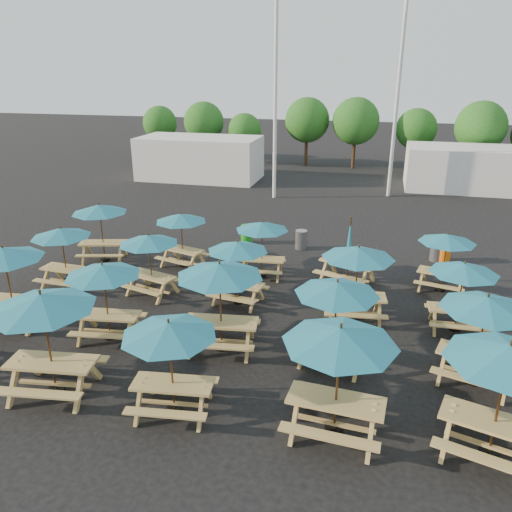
% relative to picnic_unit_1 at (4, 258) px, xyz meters
% --- Properties ---
extents(ground, '(120.00, 120.00, 0.00)m').
position_rel_picnic_unit_1_xyz_m(ground, '(6.27, 2.93, -2.10)').
color(ground, black).
rests_on(ground, ground).
extents(picnic_unit_1, '(2.43, 2.43, 2.43)m').
position_rel_picnic_unit_1_xyz_m(picnic_unit_1, '(0.00, 0.00, 0.00)').
color(picnic_unit_1, tan).
rests_on(picnic_unit_1, ground).
extents(picnic_unit_2, '(2.09, 2.09, 2.16)m').
position_rel_picnic_unit_1_xyz_m(picnic_unit_2, '(-0.03, 2.72, -0.23)').
color(picnic_unit_2, tan).
rests_on(picnic_unit_2, ground).
extents(picnic_unit_3, '(2.56, 2.56, 2.29)m').
position_rel_picnic_unit_1_xyz_m(picnic_unit_3, '(-0.11, 5.33, -0.12)').
color(picnic_unit_3, tan).
rests_on(picnic_unit_3, ground).
extents(picnic_unit_4, '(2.64, 2.64, 2.58)m').
position_rel_picnic_unit_1_xyz_m(picnic_unit_4, '(3.19, -2.68, 0.13)').
color(picnic_unit_4, tan).
rests_on(picnic_unit_4, ground).
extents(picnic_unit_5, '(2.30, 2.30, 2.24)m').
position_rel_picnic_unit_1_xyz_m(picnic_unit_5, '(3.14, -0.07, -0.16)').
color(picnic_unit_5, tan).
rests_on(picnic_unit_5, ground).
extents(picnic_unit_6, '(2.38, 2.38, 2.12)m').
position_rel_picnic_unit_1_xyz_m(picnic_unit_6, '(3.08, 2.88, -0.27)').
color(picnic_unit_6, tan).
rests_on(picnic_unit_6, ground).
extents(picnic_unit_7, '(2.38, 2.38, 2.10)m').
position_rel_picnic_unit_1_xyz_m(picnic_unit_7, '(3.13, 5.51, -0.28)').
color(picnic_unit_7, tan).
rests_on(picnic_unit_7, ground).
extents(picnic_unit_8, '(2.29, 2.29, 2.25)m').
position_rel_picnic_unit_1_xyz_m(picnic_unit_8, '(6.15, -2.65, -0.15)').
color(picnic_unit_8, tan).
rests_on(picnic_unit_8, ground).
extents(picnic_unit_9, '(2.55, 2.55, 2.49)m').
position_rel_picnic_unit_1_xyz_m(picnic_unit_9, '(6.37, 0.15, 0.06)').
color(picnic_unit_9, tan).
rests_on(picnic_unit_9, ground).
extents(picnic_unit_10, '(2.18, 2.18, 2.10)m').
position_rel_picnic_unit_1_xyz_m(picnic_unit_10, '(6.04, 2.95, -0.28)').
color(picnic_unit_10, tan).
rests_on(picnic_unit_10, ground).
extents(picnic_unit_11, '(2.05, 2.05, 2.08)m').
position_rel_picnic_unit_1_xyz_m(picnic_unit_11, '(6.27, 5.29, -0.30)').
color(picnic_unit_11, tan).
rests_on(picnic_unit_11, ground).
extents(picnic_unit_12, '(2.47, 2.47, 2.51)m').
position_rel_picnic_unit_1_xyz_m(picnic_unit_12, '(9.66, -2.50, 0.07)').
color(picnic_unit_12, tan).
rests_on(picnic_unit_12, ground).
extents(picnic_unit_13, '(2.44, 2.44, 2.31)m').
position_rel_picnic_unit_1_xyz_m(picnic_unit_13, '(9.37, 0.13, -0.10)').
color(picnic_unit_13, tan).
rests_on(picnic_unit_13, ground).
extents(picnic_unit_14, '(2.38, 2.38, 2.33)m').
position_rel_picnic_unit_1_xyz_m(picnic_unit_14, '(9.74, 2.73, -0.09)').
color(picnic_unit_14, tan).
rests_on(picnic_unit_14, ground).
extents(picnic_unit_15, '(2.35, 2.21, 2.44)m').
position_rel_picnic_unit_1_xyz_m(picnic_unit_15, '(9.34, 5.42, -1.10)').
color(picnic_unit_15, tan).
rests_on(picnic_unit_15, ground).
extents(picnic_unit_16, '(2.87, 2.87, 2.53)m').
position_rel_picnic_unit_1_xyz_m(picnic_unit_16, '(12.67, -2.45, 0.09)').
color(picnic_unit_16, tan).
rests_on(picnic_unit_16, ground).
extents(picnic_unit_17, '(2.64, 2.64, 2.31)m').
position_rel_picnic_unit_1_xyz_m(picnic_unit_17, '(12.76, 0.11, -0.10)').
color(picnic_unit_17, tan).
rests_on(picnic_unit_17, ground).
extents(picnic_unit_18, '(2.00, 2.00, 2.10)m').
position_rel_picnic_unit_1_xyz_m(picnic_unit_18, '(12.65, 2.75, -0.29)').
color(picnic_unit_18, tan).
rests_on(picnic_unit_18, ground).
extents(picnic_unit_19, '(2.28, 2.28, 2.05)m').
position_rel_picnic_unit_1_xyz_m(picnic_unit_19, '(12.50, 5.52, -0.33)').
color(picnic_unit_19, tan).
rests_on(picnic_unit_19, ground).
extents(waste_bin_0, '(0.50, 0.50, 0.80)m').
position_rel_picnic_unit_1_xyz_m(waste_bin_0, '(4.79, 8.71, -1.71)').
color(waste_bin_0, '#1B971B').
rests_on(waste_bin_0, ground).
extents(waste_bin_1, '(0.50, 0.50, 0.80)m').
position_rel_picnic_unit_1_xyz_m(waste_bin_1, '(7.20, 8.55, -1.71)').
color(waste_bin_1, gray).
rests_on(waste_bin_1, ground).
extents(waste_bin_2, '(0.50, 0.50, 0.80)m').
position_rel_picnic_unit_1_xyz_m(waste_bin_2, '(12.87, 8.39, -1.71)').
color(waste_bin_2, orange).
rests_on(waste_bin_2, ground).
extents(waste_bin_3, '(0.50, 0.50, 0.80)m').
position_rel_picnic_unit_1_xyz_m(waste_bin_3, '(12.58, 8.45, -1.71)').
color(waste_bin_3, gray).
rests_on(waste_bin_3, ground).
extents(mast_0, '(0.20, 0.20, 12.00)m').
position_rel_picnic_unit_1_xyz_m(mast_0, '(4.27, 16.93, 3.90)').
color(mast_0, silver).
rests_on(mast_0, ground).
extents(mast_1, '(0.20, 0.20, 12.00)m').
position_rel_picnic_unit_1_xyz_m(mast_1, '(10.77, 18.93, 3.90)').
color(mast_1, silver).
rests_on(mast_1, ground).
extents(event_tent_0, '(8.00, 4.00, 2.80)m').
position_rel_picnic_unit_1_xyz_m(event_tent_0, '(-1.73, 20.93, -0.70)').
color(event_tent_0, silver).
rests_on(event_tent_0, ground).
extents(event_tent_1, '(7.00, 4.00, 2.60)m').
position_rel_picnic_unit_1_xyz_m(event_tent_1, '(15.27, 21.93, -0.80)').
color(event_tent_1, silver).
rests_on(event_tent_1, ground).
extents(tree_0, '(2.80, 2.80, 4.24)m').
position_rel_picnic_unit_1_xyz_m(tree_0, '(-7.80, 28.17, 0.73)').
color(tree_0, '#382314').
rests_on(tree_0, ground).
extents(tree_1, '(3.11, 3.11, 4.72)m').
position_rel_picnic_unit_1_xyz_m(tree_1, '(-3.48, 26.83, 1.05)').
color(tree_1, '#382314').
rests_on(tree_1, ground).
extents(tree_2, '(2.59, 2.59, 3.93)m').
position_rel_picnic_unit_1_xyz_m(tree_2, '(-0.12, 26.58, 0.52)').
color(tree_2, '#382314').
rests_on(tree_2, ground).
extents(tree_3, '(3.36, 3.36, 5.09)m').
position_rel_picnic_unit_1_xyz_m(tree_3, '(4.52, 27.64, 1.30)').
color(tree_3, '#382314').
rests_on(tree_3, ground).
extents(tree_4, '(3.41, 3.41, 5.17)m').
position_rel_picnic_unit_1_xyz_m(tree_4, '(8.17, 27.18, 1.35)').
color(tree_4, '#382314').
rests_on(tree_4, ground).
extents(tree_5, '(2.94, 2.94, 4.45)m').
position_rel_picnic_unit_1_xyz_m(tree_5, '(12.49, 27.60, 0.87)').
color(tree_5, '#382314').
rests_on(tree_5, ground).
extents(tree_6, '(3.38, 3.38, 5.13)m').
position_rel_picnic_unit_1_xyz_m(tree_6, '(16.50, 25.82, 1.32)').
color(tree_6, '#382314').
rests_on(tree_6, ground).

